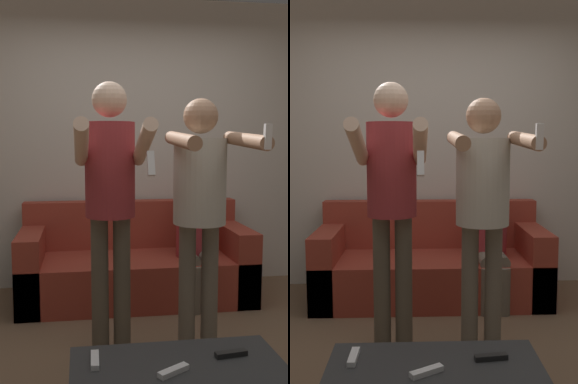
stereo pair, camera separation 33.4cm
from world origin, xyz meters
TOP-DOWN VIEW (x-y plane):
  - ground_plane at (0.00, 0.00)m, footprint 14.00×14.00m
  - wall_back at (0.00, 1.77)m, footprint 6.40×0.06m
  - couch at (-0.03, 1.33)m, footprint 1.98×0.83m
  - person_standing_left at (-0.32, 0.24)m, footprint 0.43×0.70m
  - person_standing_right at (0.25, 0.23)m, footprint 0.46×0.78m
  - person_seated at (0.46, 1.15)m, footprint 0.29×0.52m
  - coffee_table at (-0.09, -0.69)m, footprint 0.94×0.46m
  - remote_near at (-0.13, -0.77)m, footprint 0.15×0.11m
  - remote_mid at (0.16, -0.65)m, footprint 0.15×0.06m
  - remote_far at (-0.45, -0.62)m, footprint 0.04×0.15m

SIDE VIEW (x-z plane):
  - ground_plane at x=0.00m, z-range 0.00..0.00m
  - couch at x=-0.03m, z-range -0.14..0.69m
  - coffee_table at x=-0.09m, z-range 0.16..0.57m
  - remote_near at x=-0.13m, z-range 0.41..0.44m
  - remote_mid at x=0.16m, z-range 0.41..0.44m
  - remote_far at x=-0.45m, z-range 0.41..0.44m
  - person_seated at x=0.46m, z-range 0.05..1.17m
  - person_standing_right at x=0.25m, z-range 0.22..1.87m
  - person_standing_left at x=-0.32m, z-range 0.22..1.96m
  - wall_back at x=0.00m, z-range 0.00..2.70m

